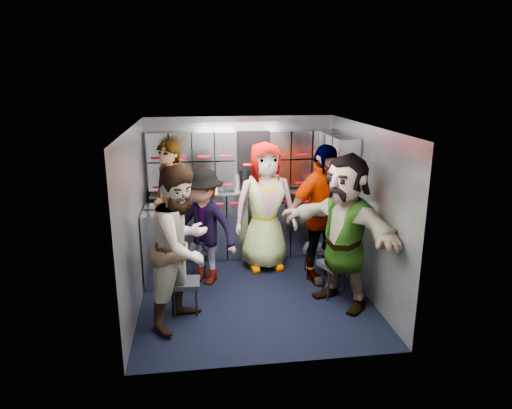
{
  "coord_description": "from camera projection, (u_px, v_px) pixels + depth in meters",
  "views": [
    {
      "loc": [
        -0.69,
        -5.25,
        2.66
      ],
      "look_at": [
        0.08,
        0.35,
        1.07
      ],
      "focal_mm": 32.0,
      "sensor_mm": 36.0,
      "label": 1
    }
  ],
  "objects": [
    {
      "name": "cup_right",
      "position": [
        325.0,
        185.0,
        6.86
      ],
      "size": [
        0.08,
        0.08,
        0.1
      ],
      "primitive_type": "cylinder",
      "color": "tan",
      "rests_on": "counter"
    },
    {
      "name": "jump_seat_near_left",
      "position": [
        185.0,
        285.0,
        5.23
      ],
      "size": [
        0.35,
        0.33,
        0.4
      ],
      "rotation": [
        0.0,
        0.0,
        -0.03
      ],
      "color": "black",
      "rests_on": "ground"
    },
    {
      "name": "attendant_standing",
      "position": [
        170.0,
        206.0,
        6.33
      ],
      "size": [
        0.72,
        0.8,
        1.84
      ],
      "primitive_type": "imported",
      "rotation": [
        0.0,
        0.0,
        -1.03
      ],
      "color": "black",
      "rests_on": "ground"
    },
    {
      "name": "locker_bank_right",
      "position": [
        337.0,
        165.0,
        6.24
      ],
      "size": [
        0.28,
        1.0,
        0.82
      ],
      "primitive_type": "cube",
      "color": "gray",
      "rests_on": "wall_right"
    },
    {
      "name": "jump_seat_center",
      "position": [
        263.0,
        236.0,
        6.68
      ],
      "size": [
        0.45,
        0.44,
        0.47
      ],
      "rotation": [
        0.0,
        0.0,
        0.17
      ],
      "color": "black",
      "rests_on": "ground"
    },
    {
      "name": "attendant_arc_b",
      "position": [
        203.0,
        227.0,
        5.93
      ],
      "size": [
        1.15,
        1.04,
        1.55
      ],
      "primitive_type": "imported",
      "rotation": [
        0.0,
        0.0,
        -0.6
      ],
      "color": "black",
      "rests_on": "ground"
    },
    {
      "name": "cart_bank_left",
      "position": [
        160.0,
        245.0,
        6.06
      ],
      "size": [
        0.38,
        0.76,
        0.99
      ],
      "primitive_type": "cube",
      "color": "gray",
      "rests_on": "ground"
    },
    {
      "name": "bottle_mid",
      "position": [
        237.0,
        183.0,
        6.67
      ],
      "size": [
        0.07,
        0.07,
        0.24
      ],
      "primitive_type": "cylinder",
      "color": "white",
      "rests_on": "counter"
    },
    {
      "name": "wall_right",
      "position": [
        364.0,
        210.0,
        5.71
      ],
      "size": [
        0.04,
        3.0,
        2.1
      ],
      "primitive_type": "cube",
      "color": "gray",
      "rests_on": "ground"
    },
    {
      "name": "attendant_arc_c",
      "position": [
        265.0,
        207.0,
        6.37
      ],
      "size": [
        0.93,
        0.65,
        1.81
      ],
      "primitive_type": "imported",
      "rotation": [
        0.0,
        0.0,
        0.09
      ],
      "color": "black",
      "rests_on": "ground"
    },
    {
      "name": "bottle_right",
      "position": [
        271.0,
        183.0,
        6.74
      ],
      "size": [
        0.06,
        0.06,
        0.22
      ],
      "primitive_type": "cylinder",
      "color": "white",
      "rests_on": "counter"
    },
    {
      "name": "jump_seat_near_right",
      "position": [
        337.0,
        266.0,
        5.63
      ],
      "size": [
        0.48,
        0.47,
        0.45
      ],
      "rotation": [
        0.0,
        0.0,
        0.35
      ],
      "color": "black",
      "rests_on": "ground"
    },
    {
      "name": "right_cabinet",
      "position": [
        336.0,
        236.0,
        6.41
      ],
      "size": [
        0.28,
        1.2,
        1.0
      ],
      "primitive_type": "cube",
      "color": "gray",
      "rests_on": "ground"
    },
    {
      "name": "jump_seat_mid_left",
      "position": [
        203.0,
        250.0,
        6.21
      ],
      "size": [
        0.39,
        0.37,
        0.43
      ],
      "rotation": [
        0.0,
        0.0,
        -0.08
      ],
      "color": "black",
      "rests_on": "ground"
    },
    {
      "name": "wall_back",
      "position": [
        241.0,
        186.0,
        6.96
      ],
      "size": [
        2.8,
        0.04,
        2.1
      ],
      "primitive_type": "cube",
      "color": "gray",
      "rests_on": "ground"
    },
    {
      "name": "cup_left",
      "position": [
        215.0,
        189.0,
        6.64
      ],
      "size": [
        0.07,
        0.07,
        0.1
      ],
      "primitive_type": "cylinder",
      "color": "tan",
      "rests_on": "counter"
    },
    {
      "name": "attendant_arc_a",
      "position": [
        182.0,
        246.0,
        4.91
      ],
      "size": [
        1.04,
        1.1,
        1.79
      ],
      "primitive_type": "imported",
      "rotation": [
        0.0,
        0.0,
        1.01
      ],
      "color": "black",
      "rests_on": "ground"
    },
    {
      "name": "red_latch_strip",
      "position": [
        244.0,
        204.0,
        6.61
      ],
      "size": [
        2.6,
        0.02,
        0.03
      ],
      "primitive_type": "cube",
      "color": "#99000E",
      "rests_on": "cart_bank_back"
    },
    {
      "name": "attendant_arc_e",
      "position": [
        344.0,
        231.0,
        5.32
      ],
      "size": [
        1.36,
        1.74,
        1.84
      ],
      "primitive_type": "imported",
      "rotation": [
        0.0,
        0.0,
        -1.02
      ],
      "color": "black",
      "rests_on": "ground"
    },
    {
      "name": "attendant_arc_d",
      "position": [
        322.0,
        214.0,
        5.97
      ],
      "size": [
        1.17,
        0.81,
        1.84
      ],
      "primitive_type": "imported",
      "rotation": [
        0.0,
        0.0,
        0.37
      ],
      "color": "black",
      "rests_on": "ground"
    },
    {
      "name": "bottle_left",
      "position": [
        187.0,
        185.0,
        6.58
      ],
      "size": [
        0.07,
        0.07,
        0.25
      ],
      "primitive_type": "cylinder",
      "color": "white",
      "rests_on": "counter"
    },
    {
      "name": "ceiling",
      "position": [
        254.0,
        127.0,
        5.24
      ],
      "size": [
        2.8,
        3.0,
        0.02
      ],
      "primitive_type": "cube",
      "color": "silver",
      "rests_on": "wall_back"
    },
    {
      "name": "counter",
      "position": [
        242.0,
        191.0,
        6.77
      ],
      "size": [
        2.68,
        0.42,
        0.03
      ],
      "primitive_type": "cube",
      "color": "#B9BBC0",
      "rests_on": "cart_bank_back"
    },
    {
      "name": "cart_bank_back",
      "position": [
        243.0,
        225.0,
        6.91
      ],
      "size": [
        2.68,
        0.38,
        0.99
      ],
      "primitive_type": "cube",
      "color": "gray",
      "rests_on": "ground"
    },
    {
      "name": "wall_left",
      "position": [
        135.0,
        219.0,
        5.35
      ],
      "size": [
        0.04,
        3.0,
        2.1
      ],
      "primitive_type": "cube",
      "color": "gray",
      "rests_on": "ground"
    },
    {
      "name": "coffee_niche",
      "position": [
        253.0,
        159.0,
        6.78
      ],
      "size": [
        0.46,
        0.16,
        0.84
      ],
      "primitive_type": null,
      "color": "black",
      "rests_on": "wall_back"
    },
    {
      "name": "jump_seat_mid_right",
      "position": [
        316.0,
        250.0,
        6.29
      ],
      "size": [
        0.43,
        0.42,
        0.4
      ],
      "rotation": [
        0.0,
        0.0,
        -0.36
      ],
      "color": "black",
      "rests_on": "ground"
    },
    {
      "name": "floor",
      "position": [
        254.0,
        293.0,
        5.81
      ],
      "size": [
        3.0,
        3.0,
        0.0
      ],
      "primitive_type": "plane",
      "color": "black",
      "rests_on": "ground"
    },
    {
      "name": "locker_bank_back",
      "position": [
        242.0,
        159.0,
        6.7
      ],
      "size": [
        2.68,
        0.28,
        0.82
      ],
      "primitive_type": "cube",
      "color": "gray",
      "rests_on": "wall_back"
    }
  ]
}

